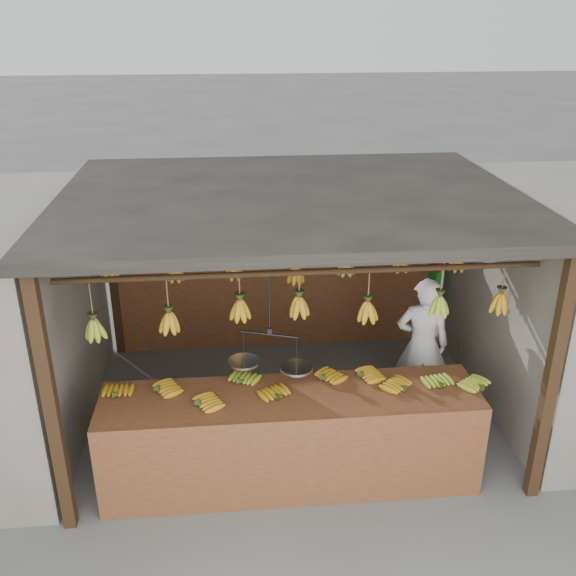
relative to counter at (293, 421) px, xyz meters
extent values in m
plane|color=#5B5B57|center=(0.10, 1.22, -0.71)|extent=(80.00, 80.00, 0.00)
cube|color=black|center=(-1.90, -0.28, 0.44)|extent=(0.10, 0.10, 2.30)
cube|color=black|center=(2.10, -0.28, 0.44)|extent=(0.10, 0.10, 2.30)
cube|color=black|center=(-1.90, 2.72, 0.44)|extent=(0.10, 0.10, 2.30)
cube|color=black|center=(2.10, 2.72, 0.44)|extent=(0.10, 0.10, 2.30)
cube|color=black|center=(0.10, 1.22, 1.64)|extent=(4.30, 3.30, 0.10)
cylinder|color=black|center=(0.10, 0.22, 1.29)|extent=(4.00, 0.05, 0.05)
cylinder|color=black|center=(0.10, 1.22, 1.29)|extent=(4.00, 0.05, 0.05)
cylinder|color=black|center=(0.10, 2.22, 1.29)|extent=(4.00, 0.05, 0.05)
cube|color=brown|center=(0.10, 2.72, 0.19)|extent=(4.00, 0.06, 1.80)
cube|color=brown|center=(-0.01, 0.12, 0.15)|extent=(3.31, 0.73, 0.08)
cube|color=brown|center=(-0.01, -0.25, -0.26)|extent=(3.31, 0.04, 0.90)
cube|color=black|center=(-1.56, -0.20, -0.30)|extent=(0.07, 0.07, 0.82)
cube|color=black|center=(1.55, -0.20, -0.30)|extent=(0.07, 0.07, 0.82)
cube|color=black|center=(-1.56, 0.44, -0.30)|extent=(0.07, 0.07, 0.82)
cube|color=black|center=(1.55, 0.44, -0.30)|extent=(0.07, 0.07, 0.82)
ellipsoid|color=#B57C13|center=(-1.50, 0.21, 0.22)|extent=(0.19, 0.25, 0.06)
ellipsoid|color=#B57C13|center=(-1.15, 0.24, 0.22)|extent=(0.30, 0.28, 0.06)
ellipsoid|color=#B57C13|center=(-0.79, -0.01, 0.22)|extent=(0.30, 0.27, 0.06)
ellipsoid|color=#92A523|center=(-0.43, 0.31, 0.22)|extent=(0.27, 0.29, 0.06)
ellipsoid|color=#B57C13|center=(-0.11, 0.05, 0.22)|extent=(0.27, 0.30, 0.06)
ellipsoid|color=#B57C13|center=(0.31, 0.30, 0.22)|extent=(0.30, 0.29, 0.06)
ellipsoid|color=#B57C13|center=(0.66, 0.31, 0.22)|extent=(0.28, 0.24, 0.06)
ellipsoid|color=#B57C13|center=(0.99, 0.08, 0.22)|extent=(0.29, 0.30, 0.06)
ellipsoid|color=#92A523|center=(1.33, 0.09, 0.22)|extent=(0.22, 0.27, 0.06)
ellipsoid|color=#92A523|center=(1.67, 0.03, 0.22)|extent=(0.29, 0.30, 0.06)
ellipsoid|color=#92A523|center=(-1.61, 0.22, 0.85)|extent=(0.16, 0.16, 0.28)
ellipsoid|color=#B57C13|center=(-1.00, 0.24, 0.88)|extent=(0.16, 0.16, 0.28)
ellipsoid|color=#B57C13|center=(-0.42, 0.26, 0.96)|extent=(0.16, 0.16, 0.28)
ellipsoid|color=#B57C13|center=(0.07, 0.25, 0.97)|extent=(0.16, 0.16, 0.28)
ellipsoid|color=#B57C13|center=(0.65, 0.22, 0.91)|extent=(0.16, 0.16, 0.28)
ellipsoid|color=#92A523|center=(1.27, 0.21, 0.94)|extent=(0.16, 0.16, 0.28)
ellipsoid|color=#B57C13|center=(1.82, 0.25, 0.93)|extent=(0.16, 0.16, 0.28)
ellipsoid|color=#B57C13|center=(-1.64, 1.24, 0.97)|extent=(0.16, 0.16, 0.28)
ellipsoid|color=#B57C13|center=(-1.02, 1.22, 0.94)|extent=(0.16, 0.16, 0.28)
ellipsoid|color=#B57C13|center=(-0.45, 1.25, 0.93)|extent=(0.16, 0.16, 0.28)
ellipsoid|color=#B57C13|center=(0.15, 1.20, 0.87)|extent=(0.16, 0.16, 0.28)
ellipsoid|color=#92A523|center=(0.64, 1.20, 0.94)|extent=(0.16, 0.16, 0.28)
ellipsoid|color=#B57C13|center=(1.19, 1.20, 0.96)|extent=(0.16, 0.16, 0.28)
ellipsoid|color=#B57C13|center=(1.76, 1.18, 0.95)|extent=(0.16, 0.16, 0.28)
ellipsoid|color=#B57C13|center=(-1.59, 2.20, 0.89)|extent=(0.16, 0.16, 0.28)
ellipsoid|color=#B57C13|center=(-1.03, 2.24, 0.91)|extent=(0.16, 0.16, 0.28)
ellipsoid|color=#B57C13|center=(-0.45, 2.18, 0.91)|extent=(0.16, 0.16, 0.28)
ellipsoid|color=#B57C13|center=(0.15, 2.22, 0.88)|extent=(0.16, 0.16, 0.28)
ellipsoid|color=#B57C13|center=(0.66, 2.25, 0.95)|extent=(0.16, 0.16, 0.28)
ellipsoid|color=#B57C13|center=(1.21, 2.22, 0.92)|extent=(0.16, 0.16, 0.28)
ellipsoid|color=#92A523|center=(1.79, 2.18, 0.87)|extent=(0.16, 0.16, 0.28)
cylinder|color=black|center=(-0.18, 0.22, 1.02)|extent=(0.02, 0.02, 0.55)
cylinder|color=black|center=(-0.18, 0.22, 0.74)|extent=(0.49, 0.19, 0.02)
cylinder|color=silver|center=(-0.40, 0.29, 0.44)|extent=(0.27, 0.27, 0.02)
cylinder|color=silver|center=(0.04, 0.15, 0.44)|extent=(0.27, 0.27, 0.02)
imported|color=white|center=(1.47, 1.15, 0.04)|extent=(0.60, 0.45, 1.50)
cube|color=yellow|center=(2.04, 2.57, 0.79)|extent=(0.08, 0.26, 0.34)
cube|color=red|center=(2.04, 2.57, 0.48)|extent=(0.08, 0.26, 0.34)
cube|color=#199926|center=(2.04, 2.57, 0.17)|extent=(0.08, 0.26, 0.34)
cube|color=#1426BF|center=(2.04, 2.57, -0.18)|extent=(0.08, 0.26, 0.34)
camera|label=1|loc=(-0.49, -4.58, 3.25)|focal=40.00mm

